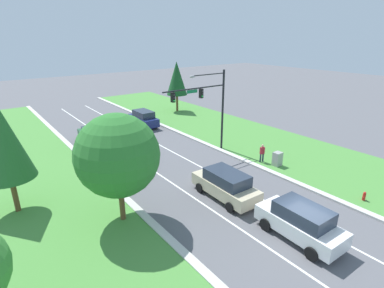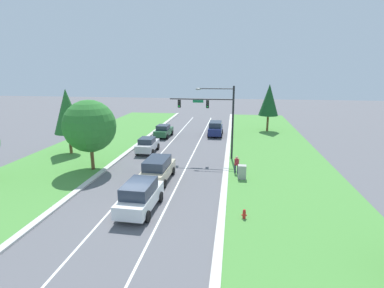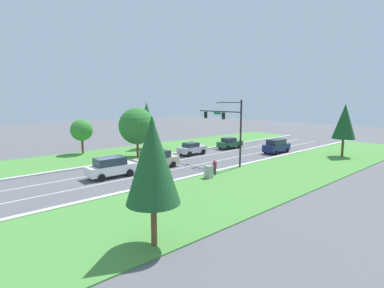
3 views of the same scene
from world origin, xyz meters
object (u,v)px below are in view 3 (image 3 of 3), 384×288
Objects in this scene: utility_cabinet at (209,172)px; conifer_far_right_tree at (345,121)px; pedestrian at (215,166)px; forest_sedan at (230,143)px; conifer_near_right_tree at (153,160)px; conifer_mid_left_tree at (147,118)px; champagne_suv at (156,159)px; oak_far_left_tree at (137,126)px; white_suv at (111,167)px; fire_hydrant at (147,190)px; traffic_signal_mast at (228,122)px; navy_suv at (276,146)px; silver_sedan at (192,149)px; oak_near_left_tree at (82,130)px.

conifer_far_right_tree reaches higher than utility_cabinet.
forest_sedan is at bearing -40.84° from pedestrian.
utility_cabinet is at bearing 123.00° from conifer_near_right_tree.
forest_sedan is at bearing 50.08° from conifer_mid_left_tree.
champagne_suv is 0.78× the size of oak_far_left_tree.
white_suv reaches higher than fire_hydrant.
traffic_signal_mast is 4.52× the size of pedestrian.
navy_suv is at bearing 92.88° from traffic_signal_mast.
fire_hydrant is 0.11× the size of oak_far_left_tree.
navy_suv is 16.28m from pedestrian.
silver_sedan is 12.31m from navy_suv.
champagne_suv is at bearing -116.84° from conifer_far_right_tree.
champagne_suv reaches higher than silver_sedan.
forest_sedan is at bearing 115.09° from fire_hydrant.
conifer_far_right_tree reaches higher than navy_suv.
silver_sedan reaches higher than fire_hydrant.
conifer_near_right_tree is (18.20, -19.14, 3.73)m from silver_sedan.
conifer_near_right_tree is at bearing -30.05° from oak_far_left_tree.
champagne_suv is 4.05× the size of utility_cabinet.
silver_sedan is 0.58× the size of conifer_mid_left_tree.
white_suv is 10.38m from pedestrian.
oak_near_left_tree is 35.79m from conifer_far_right_tree.
utility_cabinet is at bearing -35.32° from silver_sedan.
traffic_signal_mast is 20.76m from conifer_near_right_tree.
oak_near_left_tree is 0.69× the size of conifer_far_right_tree.
white_suv is (-4.05, -12.82, -4.01)m from traffic_signal_mast.
conifer_near_right_tree is at bearing -69.45° from navy_suv.
pedestrian is (6.42, 8.15, -0.11)m from white_suv.
conifer_near_right_tree is 0.95× the size of conifer_mid_left_tree.
utility_cabinet is 19.99m from conifer_mid_left_tree.
traffic_signal_mast reaches higher than conifer_far_right_tree.
pedestrian is 0.23× the size of conifer_mid_left_tree.
silver_sedan is at bearing 45.70° from oak_near_left_tree.
navy_suv is 6.57× the size of fire_hydrant.
utility_cabinet is at bearing 122.77° from pedestrian.
navy_suv is 27.79m from oak_near_left_tree.
conifer_mid_left_tree is (-4.94, 4.83, 0.59)m from oak_far_left_tree.
oak_far_left_tree is (-3.34, -14.72, 3.34)m from forest_sedan.
navy_suv reaches higher than utility_cabinet.
utility_cabinet is 0.18× the size of conifer_far_right_tree.
traffic_signal_mast reaches higher than navy_suv.
silver_sedan is 0.64× the size of oak_far_left_tree.
oak_near_left_tree reaches higher than forest_sedan.
forest_sedan is 0.60× the size of conifer_mid_left_tree.
conifer_far_right_tree is 1.08× the size of oak_far_left_tree.
forest_sedan is 0.88× the size of oak_near_left_tree.
conifer_mid_left_tree reaches higher than navy_suv.
navy_suv is at bearing 101.12° from utility_cabinet.
champagne_suv is at bearing -120.86° from traffic_signal_mast.
forest_sedan is at bearing 124.49° from utility_cabinet.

